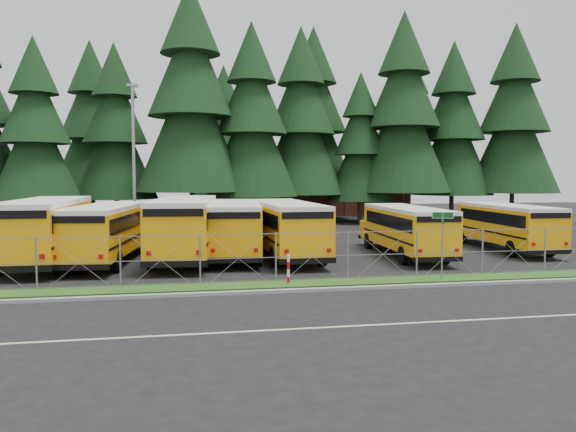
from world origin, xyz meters
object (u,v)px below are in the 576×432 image
object	(u,v)px
bus_1	(108,234)
bus_east	(504,227)
striped_bollard	(288,269)
bus_0	(48,231)
bus_3	(235,229)
bus_6	(404,231)
street_sign	(442,231)
bus_4	(285,230)
bus_2	(186,229)
light_standard	(134,157)

from	to	relation	value
bus_1	bus_east	bearing A→B (deg)	8.37
bus_east	striped_bollard	world-z (taller)	bus_east
bus_0	bus_east	xyz separation A→B (m)	(24.64, 0.38, -0.25)
bus_3	bus_6	xyz separation A→B (m)	(8.86, -1.53, -0.12)
street_sign	bus_6	bearing A→B (deg)	79.46
bus_4	striped_bollard	distance (m)	7.54
striped_bollard	bus_east	bearing A→B (deg)	29.25
bus_0	bus_2	xyz separation A→B (m)	(6.64, 0.12, -0.00)
bus_0	bus_3	xyz separation A→B (m)	(9.19, 0.63, -0.12)
bus_1	light_standard	world-z (taller)	light_standard
light_standard	bus_6	bearing A→B (deg)	-33.28
bus_2	light_standard	bearing A→B (deg)	116.22
bus_1	bus_2	bearing A→B (deg)	11.55
bus_4	striped_bollard	bearing A→B (deg)	-100.23
bus_2	street_sign	size ratio (longest dim) A/B	4.24
bus_0	bus_1	bearing A→B (deg)	-3.64
bus_3	bus_east	bearing A→B (deg)	4.57
bus_1	bus_2	size ratio (longest dim) A/B	0.91
bus_2	striped_bollard	bearing A→B (deg)	-57.38
bus_3	light_standard	world-z (taller)	light_standard
bus_4	bus_6	world-z (taller)	bus_4
light_standard	bus_2	bearing A→B (deg)	-69.43
bus_1	bus_6	distance (m)	15.19
bus_east	bus_0	bearing A→B (deg)	-174.96
bus_1	light_standard	xyz separation A→B (m)	(0.55, 8.89, 4.08)
bus_1	bus_4	distance (m)	8.88
bus_6	bus_1	bearing A→B (deg)	-179.41
bus_6	bus_3	bearing A→B (deg)	173.48
bus_6	bus_east	xyz separation A→B (m)	(6.60, 1.28, -0.00)
bus_0	bus_3	world-z (taller)	bus_0
bus_1	bus_east	distance (m)	21.78
bus_east	street_sign	distance (m)	11.60
bus_6	street_sign	distance (m)	7.32
bus_0	bus_2	world-z (taller)	bus_0
bus_6	striped_bollard	xyz separation A→B (m)	(-7.52, -6.62, -0.72)
bus_4	street_sign	xyz separation A→B (m)	(4.97, -7.92, 0.58)
street_sign	bus_east	bearing A→B (deg)	46.79
bus_0	light_standard	distance (m)	10.15
bus_3	street_sign	size ratio (longest dim) A/B	3.91
bus_east	light_standard	xyz separation A→B (m)	(-21.22, 8.32, 4.19)
bus_1	light_standard	bearing A→B (deg)	93.31
bus_3	light_standard	size ratio (longest dim) A/B	1.08
striped_bollard	light_standard	xyz separation A→B (m)	(-7.11, 16.22, 4.90)
bus_1	bus_2	xyz separation A→B (m)	(3.77, 0.31, 0.14)
light_standard	street_sign	bearing A→B (deg)	-51.57
bus_1	bus_3	xyz separation A→B (m)	(6.32, 0.82, 0.02)
bus_2	light_standard	distance (m)	9.98
bus_east	street_sign	world-z (taller)	street_sign
bus_3	street_sign	xyz separation A→B (m)	(7.52, -8.68, 0.59)
street_sign	light_standard	distance (m)	21.67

